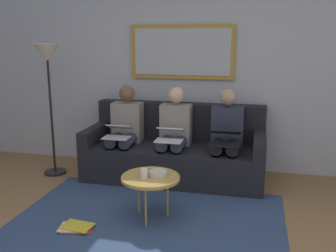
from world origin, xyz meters
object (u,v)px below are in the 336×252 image
object	(u,v)px
person_left	(227,134)
person_middle	(174,131)
coffee_table	(150,178)
bowl	(158,173)
person_right	(125,128)
laptop_silver	(119,132)
standing_lamp	(48,68)
laptop_white	(170,134)
laptop_black	(225,137)
couch	(175,152)
framed_mirror	(182,52)
cup	(144,173)
magazine_stack	(77,227)

from	to	relation	value
person_left	person_middle	distance (m)	0.64
coffee_table	bowl	world-z (taller)	bowl
coffee_table	person_right	size ratio (longest dim) A/B	0.50
person_left	laptop_silver	distance (m)	1.30
coffee_table	person_right	bearing A→B (deg)	-60.41
standing_lamp	laptop_white	bearing A→B (deg)	178.42
bowl	person_right	xyz separation A→B (m)	(0.72, -1.11, 0.15)
person_left	laptop_black	bearing A→B (deg)	90.00
couch	framed_mirror	bearing A→B (deg)	-90.00
framed_mirror	person_right	xyz separation A→B (m)	(0.64, 0.46, -0.94)
framed_mirror	person_right	distance (m)	1.23
coffee_table	standing_lamp	size ratio (longest dim) A/B	0.34
person_left	laptop_white	xyz separation A→B (m)	(0.64, 0.24, 0.02)
framed_mirror	coffee_table	distance (m)	1.97
couch	coffee_table	size ratio (longest dim) A/B	3.86
bowl	person_right	distance (m)	1.33
cup	laptop_silver	world-z (taller)	laptop_silver
couch	laptop_black	world-z (taller)	couch
cup	laptop_black	distance (m)	1.18
cup	laptop_silver	bearing A→B (deg)	-57.62
person_middle	person_left	bearing A→B (deg)	180.00
bowl	laptop_silver	distance (m)	1.14
couch	laptop_silver	xyz separation A→B (m)	(0.64, 0.31, 0.31)
bowl	standing_lamp	distance (m)	2.08
cup	person_middle	distance (m)	1.20
person_right	magazine_stack	xyz separation A→B (m)	(-0.04, 1.52, -0.59)
bowl	laptop_white	distance (m)	0.89
bowl	laptop_black	bearing A→B (deg)	-122.93
coffee_table	laptop_silver	distance (m)	1.14
couch	magazine_stack	size ratio (longest dim) A/B	6.40
couch	standing_lamp	distance (m)	1.90
coffee_table	laptop_black	size ratio (longest dim) A/B	1.60
laptop_black	laptop_silver	size ratio (longest dim) A/B	1.04
person_left	laptop_white	bearing A→B (deg)	20.68
laptop_black	standing_lamp	xyz separation A→B (m)	(2.19, -0.04, 0.75)
cup	person_left	distance (m)	1.37
couch	bowl	distance (m)	1.19
laptop_silver	coffee_table	bearing A→B (deg)	125.69
bowl	magazine_stack	bearing A→B (deg)	31.35
couch	cup	distance (m)	1.27
person_right	magazine_stack	world-z (taller)	person_right
framed_mirror	bowl	distance (m)	1.91
person_right	framed_mirror	bearing A→B (deg)	-144.47
person_left	magazine_stack	world-z (taller)	person_left
bowl	framed_mirror	bearing A→B (deg)	-87.21
framed_mirror	coffee_table	world-z (taller)	framed_mirror
person_middle	person_right	bearing A→B (deg)	0.00
couch	laptop_white	world-z (taller)	couch
couch	magazine_stack	world-z (taller)	couch
person_left	laptop_black	xyz separation A→B (m)	(0.00, 0.24, 0.02)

